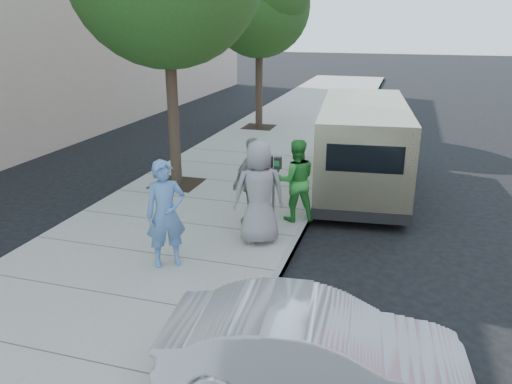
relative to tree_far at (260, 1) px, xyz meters
The scene contains 11 objects.
ground 11.36m from the tree_far, 77.30° to the right, with size 120.00×120.00×0.00m, color black.
sidewalk 11.17m from the tree_far, 82.85° to the right, with size 5.00×60.00×0.15m, color gray.
curb_face 11.70m from the tree_far, 69.73° to the right, with size 0.12×60.00×0.16m, color gray.
tree_far is the anchor object (origin of this frame).
parking_meter 10.83m from the tree_far, 72.17° to the right, with size 0.33×0.15×1.53m.
van 8.51m from the tree_far, 53.70° to the right, with size 2.62×6.26×2.26m.
sedan 15.48m from the tree_far, 71.24° to the right, with size 1.25×3.57×1.18m, color silver.
person_officer 12.52m from the tree_far, 81.41° to the right, with size 0.69×0.45×1.89m, color #5884BB.
person_green_shirt 10.48m from the tree_far, 69.24° to the right, with size 0.86×0.67×1.76m, color green.
person_gray_shirt 11.48m from the tree_far, 73.74° to the right, with size 0.98×0.64×2.00m, color gray.
person_striped_polo 10.66m from the tree_far, 74.35° to the right, with size 1.09×0.45×1.85m, color gray.
Camera 1 is at (3.29, -8.92, 4.24)m, focal length 35.00 mm.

